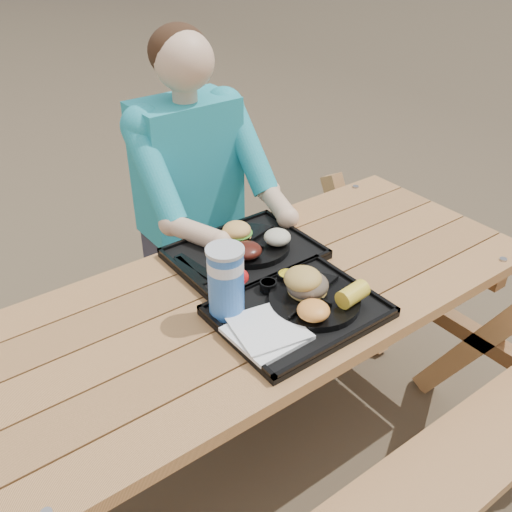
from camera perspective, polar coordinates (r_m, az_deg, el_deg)
ground at (r=2.23m, az=-0.00°, el=-19.42°), size 60.00×60.00×0.00m
picnic_table at (r=1.95m, az=-0.00°, el=-12.62°), size 1.80×1.49×0.75m
tray_near at (r=1.61m, az=4.23°, el=-5.66°), size 0.45×0.35×0.02m
tray_far at (r=1.86m, az=-1.14°, el=0.14°), size 0.45×0.35×0.02m
plate_near at (r=1.63m, az=5.86°, el=-4.47°), size 0.26×0.26×0.02m
plate_far at (r=1.87m, az=-0.58°, el=1.08°), size 0.26×0.26×0.02m
napkin_stack at (r=1.51m, az=1.08°, el=-7.60°), size 0.19×0.19×0.02m
soda_cup at (r=1.54m, az=-3.02°, el=-2.72°), size 0.10×0.10×0.20m
condiment_bbq at (r=1.67m, az=1.23°, el=-3.01°), size 0.05×0.05×0.03m
condiment_mustard at (r=1.70m, az=3.08°, el=-2.20°), size 0.06×0.06×0.03m
sandwich at (r=1.61m, az=5.23°, el=-1.88°), size 0.11×0.11×0.12m
mac_cheese at (r=1.54m, az=5.76°, el=-5.44°), size 0.09×0.09×0.04m
corn_cob at (r=1.60m, az=9.64°, el=-3.78°), size 0.10×0.10×0.05m
cutlery_far at (r=1.78m, az=-6.10°, el=-1.06°), size 0.05×0.18×0.01m
burger at (r=1.87m, az=-1.95°, el=2.94°), size 0.10×0.10×0.09m
baked_beans at (r=1.78m, az=-0.92°, el=0.58°), size 0.10×0.10×0.04m
potato_salad at (r=1.84m, az=2.15°, el=1.90°), size 0.09×0.09×0.05m
diner at (r=2.31m, az=-6.28°, el=3.48°), size 0.48×0.84×1.28m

